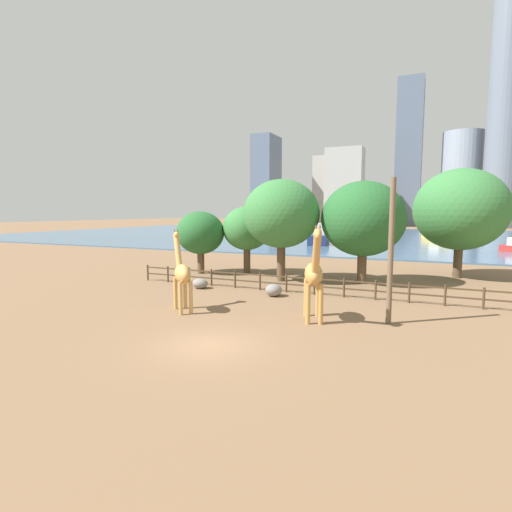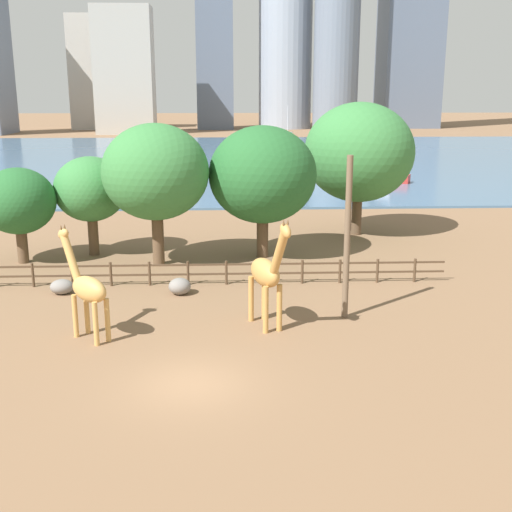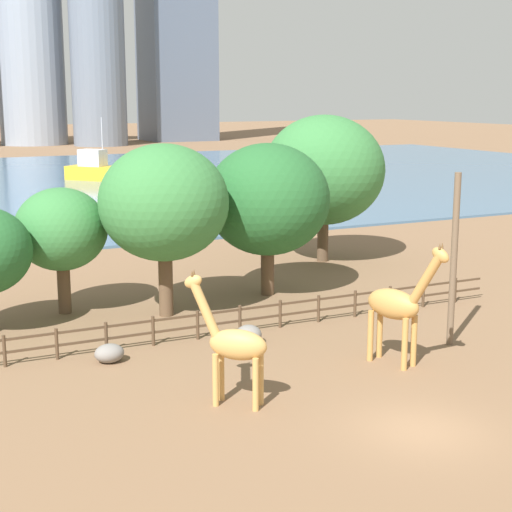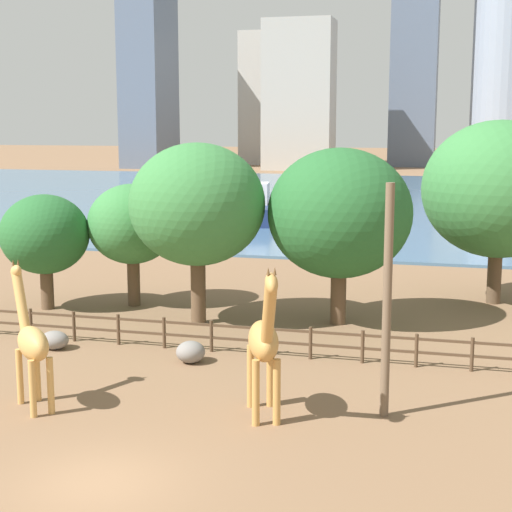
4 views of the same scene
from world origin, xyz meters
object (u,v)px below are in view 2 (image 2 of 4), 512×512
object	(u,v)px
tree_right_small	(263,175)
tree_right_tall	(90,190)
boulder_by_pole	(180,286)
tree_left_large	(18,201)
tree_left_small	(359,153)
giraffe_companion	(267,273)
giraffe_tall	(87,288)
boulder_near_fence	(62,287)
tree_center_broad	(155,172)
boat_tug	(388,176)
boat_ferry	(134,170)
utility_pole	(347,239)
boat_sailboat	(284,149)

from	to	relation	value
tree_right_small	tree_right_tall	bearing A→B (deg)	174.17
boulder_by_pole	tree_left_large	bearing A→B (deg)	145.99
boulder_by_pole	tree_left_small	xyz separation A→B (m)	(11.73, 13.55, 5.43)
giraffe_companion	tree_right_tall	bearing A→B (deg)	-163.34
tree_left_small	giraffe_tall	bearing A→B (deg)	-127.88
boulder_near_fence	tree_center_broad	world-z (taller)	tree_center_broad
tree_center_broad	boat_tug	distance (m)	39.96
giraffe_tall	tree_left_small	world-z (taller)	tree_left_small
tree_right_tall	boat_ferry	xyz separation A→B (m)	(-2.00, 32.81, -2.74)
boat_ferry	boat_tug	world-z (taller)	boat_tug
tree_center_broad	tree_right_tall	bearing A→B (deg)	149.00
tree_right_tall	tree_left_small	xyz separation A→B (m)	(17.71, 5.11, 1.72)
utility_pole	boulder_near_fence	world-z (taller)	utility_pole
utility_pole	boat_tug	world-z (taller)	utility_pole
boat_sailboat	boat_ferry	bearing A→B (deg)	-78.72
utility_pole	boulder_by_pole	size ratio (longest dim) A/B	6.54
utility_pole	tree_center_broad	size ratio (longest dim) A/B	0.89
boulder_by_pole	boat_ferry	xyz separation A→B (m)	(-7.98, 41.25, 0.98)
tree_center_broad	tree_right_small	bearing A→B (deg)	13.63
giraffe_companion	boat_tug	bearing A→B (deg)	139.22
tree_left_large	boat_sailboat	world-z (taller)	boat_sailboat
boat_ferry	tree_center_broad	bearing A→B (deg)	1.14
boulder_near_fence	tree_right_tall	xyz separation A→B (m)	(0.03, 8.11, 3.76)
giraffe_companion	boulder_near_fence	world-z (taller)	giraffe_companion
tree_right_small	boat_sailboat	world-z (taller)	tree_right_small
tree_center_broad	boat_sailboat	size ratio (longest dim) A/B	0.98
utility_pole	boat_ferry	world-z (taller)	utility_pole
boulder_by_pole	tree_left_large	size ratio (longest dim) A/B	0.20
boulder_by_pole	tree_left_small	size ratio (longest dim) A/B	0.12
tree_left_large	boat_sailboat	size ratio (longest dim) A/B	0.68
utility_pole	tree_right_small	size ratio (longest dim) A/B	0.91
giraffe_tall	boat_ferry	size ratio (longest dim) A/B	0.56
boulder_by_pole	tree_right_tall	xyz separation A→B (m)	(-5.98, 8.44, 3.71)
tree_left_large	boat_tug	size ratio (longest dim) A/B	1.21
giraffe_companion	tree_left_large	size ratio (longest dim) A/B	0.90
boulder_by_pole	tree_right_tall	size ratio (longest dim) A/B	0.18
giraffe_companion	tree_center_broad	distance (m)	12.57
tree_right_small	boat_sailboat	size ratio (longest dim) A/B	0.96
utility_pole	tree_right_small	xyz separation A→B (m)	(-3.16, 11.12, 1.43)
utility_pole	tree_left_small	xyz separation A→B (m)	(3.95, 17.32, 2.16)
tree_left_large	giraffe_companion	bearing A→B (deg)	-39.50
boat_sailboat	boat_tug	bearing A→B (deg)	-23.88
boulder_near_fence	boat_sailboat	world-z (taller)	boat_sailboat
boat_ferry	boat_tug	size ratio (longest dim) A/B	1.78
giraffe_companion	tree_left_small	size ratio (longest dim) A/B	0.55
boat_sailboat	boat_tug	world-z (taller)	boat_sailboat
utility_pole	tree_right_small	distance (m)	11.65
tree_center_broad	tree_left_small	distance (m)	15.45
tree_right_tall	boat_tug	bearing A→B (deg)	49.25
giraffe_companion	boat_ferry	world-z (taller)	giraffe_companion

